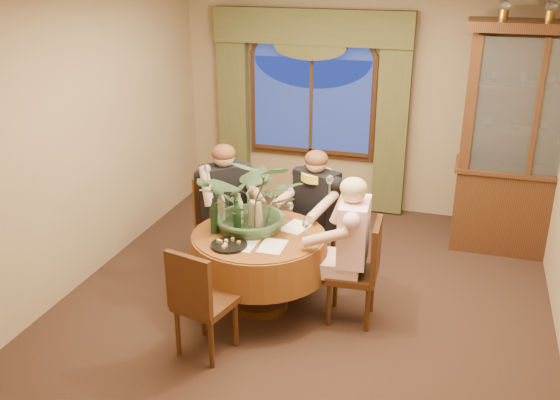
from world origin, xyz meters
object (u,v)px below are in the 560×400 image
(oil_lamp_center, at_px, (552,3))
(dining_table, at_px, (259,270))
(wine_bottle_0, at_px, (237,205))
(oil_lamp_left, at_px, (505,2))
(chair_right, at_px, (352,271))
(wine_bottle_4, at_px, (214,216))
(person_back, at_px, (225,209))
(china_cabinet, at_px, (530,143))
(person_pink, at_px, (353,250))
(wine_bottle_2, at_px, (222,207))
(stoneware_vase, at_px, (256,215))
(wine_bottle_1, at_px, (237,218))
(wine_bottle_3, at_px, (239,210))
(chair_back_right, at_px, (310,230))
(centerpiece_plant, at_px, (255,163))
(chair_front_left, at_px, (206,300))
(olive_bowl, at_px, (259,234))
(person_scarf, at_px, (316,214))
(chair_back, at_px, (221,227))

(oil_lamp_center, bearing_deg, dining_table, -139.56)
(wine_bottle_0, bearing_deg, oil_lamp_left, 39.50)
(chair_right, relative_size, wine_bottle_4, 2.91)
(person_back, bearing_deg, china_cabinet, 161.67)
(person_pink, bearing_deg, wine_bottle_2, 83.80)
(stoneware_vase, xyz_separation_m, wine_bottle_2, (-0.34, 0.01, 0.03))
(china_cabinet, distance_m, wine_bottle_4, 3.46)
(oil_lamp_center, height_order, wine_bottle_1, oil_lamp_center)
(wine_bottle_3, bearing_deg, wine_bottle_1, -75.49)
(chair_back_right, bearing_deg, centerpiece_plant, 81.61)
(wine_bottle_0, bearing_deg, chair_front_left, -84.95)
(oil_lamp_left, xyz_separation_m, chair_front_left, (-2.10, -2.79, -2.17))
(centerpiece_plant, bearing_deg, olive_bowl, -63.26)
(chair_right, xyz_separation_m, chair_back_right, (-0.57, 0.73, 0.00))
(olive_bowl, bearing_deg, stoneware_vase, 117.89)
(stoneware_vase, relative_size, wine_bottle_0, 0.82)
(oil_lamp_left, relative_size, wine_bottle_1, 1.03)
(chair_back_right, height_order, chair_front_left, same)
(chair_right, distance_m, chair_front_left, 1.34)
(oil_lamp_center, bearing_deg, china_cabinet, 0.00)
(dining_table, distance_m, wine_bottle_0, 0.64)
(china_cabinet, distance_m, wine_bottle_2, 3.35)
(person_scarf, bearing_deg, china_cabinet, -123.34)
(stoneware_vase, relative_size, centerpiece_plant, 0.25)
(chair_back, bearing_deg, oil_lamp_left, 162.94)
(chair_right, relative_size, wine_bottle_0, 2.91)
(chair_back, relative_size, wine_bottle_2, 2.91)
(chair_front_left, distance_m, wine_bottle_2, 1.03)
(wine_bottle_1, xyz_separation_m, wine_bottle_2, (-0.23, 0.18, 0.00))
(china_cabinet, height_order, centerpiece_plant, china_cabinet)
(wine_bottle_0, height_order, wine_bottle_4, same)
(oil_lamp_left, distance_m, chair_back, 3.62)
(person_pink, bearing_deg, person_back, 66.04)
(oil_lamp_center, distance_m, wine_bottle_1, 3.70)
(chair_back_right, relative_size, wine_bottle_3, 2.91)
(wine_bottle_3, bearing_deg, chair_back, 128.21)
(person_scarf, height_order, olive_bowl, person_scarf)
(china_cabinet, xyz_separation_m, olive_bowl, (-2.33, -2.06, -0.46))
(person_back, bearing_deg, wine_bottle_0, 82.67)
(wine_bottle_4, bearing_deg, person_back, 104.50)
(wine_bottle_4, bearing_deg, person_pink, 6.93)
(chair_back_right, xyz_separation_m, wine_bottle_0, (-0.56, -0.58, 0.44))
(china_cabinet, xyz_separation_m, chair_back_right, (-2.06, -1.22, -0.76))
(wine_bottle_0, distance_m, wine_bottle_1, 0.29)
(chair_right, relative_size, person_back, 0.70)
(person_scarf, xyz_separation_m, wine_bottle_4, (-0.74, -0.85, 0.24))
(wine_bottle_2, distance_m, wine_bottle_3, 0.19)
(wine_bottle_1, xyz_separation_m, wine_bottle_3, (-0.04, 0.16, 0.00))
(chair_back_right, bearing_deg, person_pink, 148.50)
(person_pink, xyz_separation_m, wine_bottle_1, (-1.03, -0.13, 0.24))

